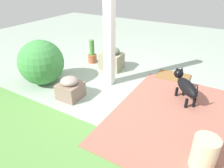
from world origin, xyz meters
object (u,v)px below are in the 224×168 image
stone_planter_nearest (112,59)px  ceramic_urn (204,153)px  terracotta_pot_tall (92,55)px  doormat (173,76)px  dog (186,86)px  stone_planter_mid (70,88)px  porch_pillar (109,29)px  round_shrub (41,62)px

stone_planter_nearest → ceramic_urn: (-2.19, 1.76, -0.03)m
terracotta_pot_tall → doormat: bearing=-173.9°
ceramic_urn → doormat: (0.89, -2.04, -0.19)m
dog → stone_planter_mid: bearing=28.0°
porch_pillar → doormat: size_ratio=3.21×
stone_planter_nearest → ceramic_urn: 2.81m
porch_pillar → round_shrub: size_ratio=2.48×
porch_pillar → round_shrub: 1.41m
stone_planter_nearest → doormat: stone_planter_nearest is taller
round_shrub → doormat: size_ratio=1.29×
dog → stone_planter_nearest: bearing=-16.1°
terracotta_pot_tall → doormat: 1.90m
stone_planter_nearest → terracotta_pot_tall: bearing=-8.4°
porch_pillar → dog: size_ratio=3.34×
round_shrub → dog: bearing=-163.5°
doormat → terracotta_pot_tall: bearing=6.1°
porch_pillar → doormat: (-0.99, -0.88, -1.02)m
dog → ceramic_urn: size_ratio=1.51×
round_shrub → ceramic_urn: bearing=169.9°
stone_planter_mid → ceramic_urn: (-2.18, 0.38, 0.03)m
stone_planter_mid → dog: size_ratio=0.63×
round_shrub → doormat: (-2.10, -1.51, -0.40)m
terracotta_pot_tall → doormat: size_ratio=0.84×
round_shrub → doormat: 2.61m
dog → doormat: size_ratio=0.96×
ceramic_urn → doormat: 2.24m
round_shrub → terracotta_pot_tall: 1.35m
round_shrub → doormat: bearing=-144.2°
terracotta_pot_tall → dog: (-2.27, 0.57, 0.09)m
terracotta_pot_tall → ceramic_urn: (-2.77, 1.84, 0.01)m
stone_planter_nearest → stone_planter_mid: (-0.01, 1.38, -0.06)m
ceramic_urn → doormat: bearing=-66.4°
porch_pillar → round_shrub: (1.11, 0.63, -0.62)m
stone_planter_nearest → doormat: 1.35m
dog → terracotta_pot_tall: bearing=-14.2°
dog → ceramic_urn: (-0.50, 1.27, -0.08)m
terracotta_pot_tall → ceramic_urn: size_ratio=1.32×
round_shrub → doormat: round_shrub is taller
porch_pillar → stone_planter_mid: 1.20m
stone_planter_mid → terracotta_pot_tall: terracotta_pot_tall is taller
stone_planter_mid → doormat: 2.11m
stone_planter_mid → round_shrub: bearing=-11.0°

